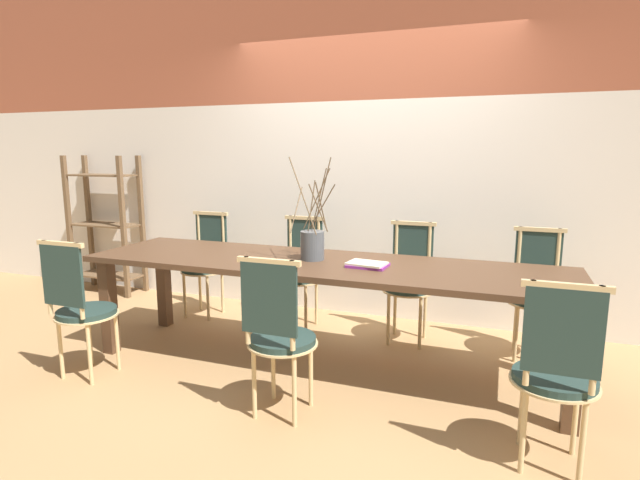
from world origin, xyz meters
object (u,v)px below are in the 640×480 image
(book_stack, at_px, (367,265))
(chair_near_center, at_px, (556,370))
(dining_table, at_px, (320,273))
(chair_far_center, at_px, (409,278))
(shelving_rack, at_px, (106,225))
(vase_centerpiece, at_px, (312,244))

(book_stack, bearing_deg, chair_near_center, -32.17)
(dining_table, height_order, chair_far_center, chair_far_center)
(dining_table, relative_size, chair_near_center, 3.52)
(shelving_rack, bearing_deg, dining_table, -19.73)
(vase_centerpiece, distance_m, book_stack, 0.44)
(chair_near_center, relative_size, chair_far_center, 1.00)
(shelving_rack, bearing_deg, vase_centerpiece, -19.39)
(chair_near_center, height_order, shelving_rack, shelving_rack)
(dining_table, bearing_deg, book_stack, -6.61)
(chair_far_center, xyz_separation_m, vase_centerpiece, (-0.56, -0.68, 0.36))
(shelving_rack, bearing_deg, chair_far_center, -4.96)
(vase_centerpiece, bearing_deg, dining_table, -31.48)
(dining_table, distance_m, shelving_rack, 3.00)
(chair_near_center, relative_size, book_stack, 3.54)
(chair_near_center, xyz_separation_m, chair_far_center, (-0.95, 1.45, 0.00))
(chair_near_center, relative_size, vase_centerpiece, 1.34)
(vase_centerpiece, xyz_separation_m, book_stack, (0.42, -0.08, -0.10))
(dining_table, relative_size, book_stack, 12.46)
(shelving_rack, bearing_deg, chair_near_center, -22.19)
(chair_far_center, xyz_separation_m, book_stack, (-0.14, -0.77, 0.26))
(dining_table, height_order, shelving_rack, shelving_rack)
(chair_far_center, bearing_deg, shelving_rack, -4.96)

